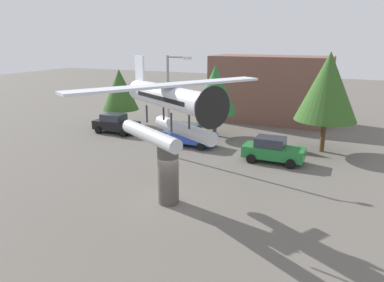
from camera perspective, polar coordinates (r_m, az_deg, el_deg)
The scene contains 11 objects.
ground_plane at distance 19.67m, azimuth -3.64°, elevation -9.52°, with size 140.00×140.00×0.00m, color #605B54.
display_pedestal at distance 19.00m, azimuth -3.73°, elevation -4.76°, with size 1.10×1.10×3.48m, color #4C4742.
floatplane_monument at distance 17.98m, azimuth -3.70°, elevation 5.35°, with size 7.03×9.48×4.00m.
car_near_black at distance 34.15m, azimuth -11.82°, elevation 2.69°, with size 4.20×2.02×1.76m.
car_mid_blue at distance 29.44m, azimuth -0.43°, elevation 0.96°, with size 4.20×2.02×1.76m.
car_far_green at distance 26.11m, azimuth 12.46°, elevation -1.35°, with size 4.20×2.02×1.76m.
streetlight_primary at distance 25.99m, azimuth -3.31°, elevation 6.55°, with size 1.84×0.28×7.25m.
storefront_building at distance 38.89m, azimuth 12.05°, elevation 7.92°, with size 11.86×5.26×6.68m, color brown.
tree_west at distance 36.72m, azimuth -11.18°, elevation 7.85°, with size 3.55×3.55×5.53m.
tree_east at distance 31.98m, azimuth 3.64°, elevation 8.00°, with size 3.77×3.77×6.22m.
tree_center_back at distance 28.84m, azimuth 20.40°, elevation 7.94°, with size 4.54×4.54×7.50m.
Camera 1 is at (8.41, -15.69, 8.37)m, focal length 34.23 mm.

